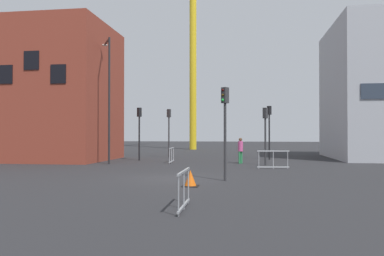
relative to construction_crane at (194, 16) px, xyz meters
The scene contains 14 objects.
ground 36.84m from the construction_crane, 83.84° to the right, with size 160.00×160.00×0.00m, color #28282B.
brick_building 26.13m from the construction_crane, 111.91° to the right, with size 9.77×8.13×10.53m.
construction_crane is the anchor object (origin of this frame).
streetlamp_tall 27.53m from the construction_crane, 95.84° to the right, with size 1.29×1.90×8.69m.
traffic_light_corner 22.53m from the construction_crane, 89.28° to the right, with size 0.39×0.32×4.20m.
traffic_light_far 29.46m from the construction_crane, 71.22° to the right, with size 0.35×0.38×3.79m.
traffic_light_near 25.67m from the construction_crane, 93.58° to the right, with size 0.36×0.37×4.09m.
traffic_light_island 36.42m from the construction_crane, 79.59° to the right, with size 0.36×0.38×4.15m.
traffic_light_median 25.13m from the construction_crane, 64.71° to the right, with size 0.36×0.38×4.29m.
pedestrian_walking 28.94m from the construction_crane, 74.11° to the right, with size 0.34×0.34×1.79m.
safety_barrier_mid_span 32.59m from the construction_crane, 72.18° to the right, with size 1.89×0.30×1.08m.
safety_barrier_front 28.62m from the construction_crane, 85.91° to the right, with size 0.17×2.21×1.08m.
safety_barrier_left_run 43.15m from the construction_crane, 82.38° to the right, with size 0.09×2.05×1.08m.
traffic_cone_striped 39.05m from the construction_crane, 82.20° to the right, with size 0.64×0.64×0.65m.
Camera 1 is at (3.55, -17.71, 2.12)m, focal length 36.14 mm.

